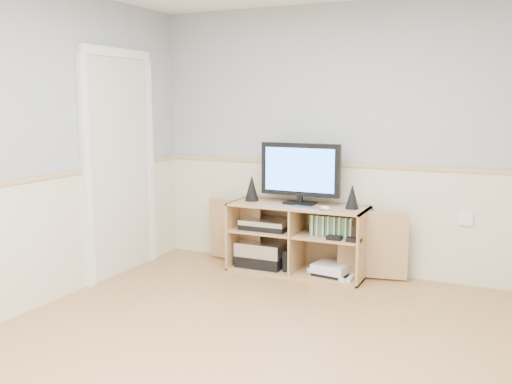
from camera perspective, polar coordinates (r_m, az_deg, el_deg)
room at (r=3.40m, az=-0.33°, el=2.50°), size 4.04×4.54×2.54m
media_cabinet at (r=5.45m, az=4.39°, el=-4.48°), size 2.02×0.48×0.65m
monitor at (r=5.33m, az=4.43°, el=2.07°), size 0.77×0.18×0.57m
speaker_left at (r=5.52m, az=-0.43°, el=0.40°), size 0.14×0.14×0.25m
speaker_right at (r=5.18m, az=9.60°, el=-0.45°), size 0.12×0.12×0.22m
keyboard at (r=5.16m, az=5.12°, el=-1.59°), size 0.29×0.13×0.01m
mouse at (r=5.10m, az=6.93°, el=-1.60°), size 0.11×0.08×0.04m
av_components at (r=5.56m, az=0.80°, el=-5.41°), size 0.53×0.34×0.47m
game_consoles at (r=5.36m, az=7.45°, el=-7.69°), size 0.46×0.30×0.11m
game_cases at (r=5.24m, az=7.63°, el=-3.38°), size 0.39×0.14×0.19m
wall_outlet at (r=5.28m, az=20.24°, el=-2.49°), size 0.12×0.03×0.12m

